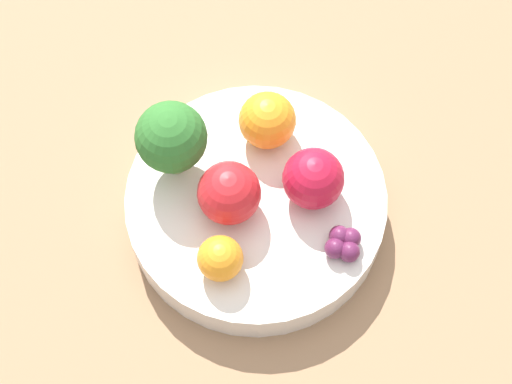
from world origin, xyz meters
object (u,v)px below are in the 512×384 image
(broccoli, at_px, (171,138))
(apple_green, at_px, (313,179))
(orange_front, at_px, (220,258))
(bowl, at_px, (256,206))
(orange_back, at_px, (267,120))
(apple_red, at_px, (229,193))
(grape_cluster, at_px, (344,244))

(broccoli, bearing_deg, apple_green, -48.05)
(apple_green, height_order, orange_front, apple_green)
(bowl, relative_size, orange_back, 4.51)
(broccoli, xyz_separation_m, apple_green, (0.08, -0.09, -0.02))
(bowl, xyz_separation_m, apple_red, (-0.02, 0.01, 0.04))
(broccoli, bearing_deg, apple_red, -75.59)
(orange_front, bearing_deg, grape_cluster, -25.40)
(apple_red, xyz_separation_m, orange_back, (0.07, 0.04, -0.00))
(apple_red, xyz_separation_m, orange_front, (-0.04, -0.04, -0.01))
(broccoli, distance_m, apple_red, 0.06)
(apple_red, bearing_deg, grape_cluster, -56.65)
(apple_red, bearing_deg, broccoli, 104.41)
(apple_red, relative_size, apple_green, 1.02)
(bowl, height_order, orange_front, orange_front)
(orange_back, xyz_separation_m, grape_cluster, (-0.01, -0.12, -0.02))
(orange_back, bearing_deg, apple_green, -91.19)
(broccoli, relative_size, orange_front, 2.06)
(bowl, relative_size, apple_red, 4.21)
(apple_green, distance_m, orange_front, 0.10)
(broccoli, xyz_separation_m, apple_red, (0.02, -0.06, -0.02))
(orange_back, bearing_deg, broccoli, 165.31)
(broccoli, bearing_deg, orange_front, -101.67)
(orange_front, bearing_deg, broccoli, 78.33)
(apple_red, relative_size, orange_front, 1.41)
(bowl, distance_m, apple_green, 0.06)
(bowl, xyz_separation_m, broccoli, (-0.04, 0.06, 0.06))
(apple_red, relative_size, grape_cluster, 1.58)
(apple_green, relative_size, orange_back, 1.04)
(apple_red, height_order, orange_front, apple_red)
(grape_cluster, bearing_deg, broccoli, 116.13)
(bowl, relative_size, orange_front, 5.96)
(orange_front, height_order, orange_back, orange_back)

